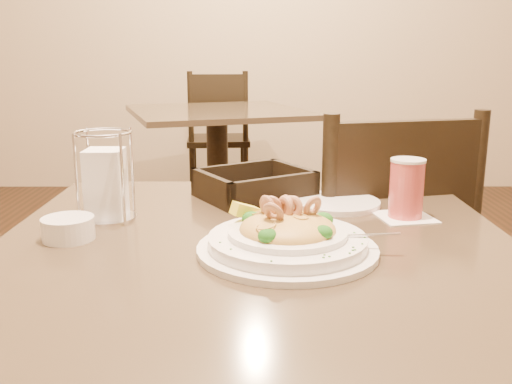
{
  "coord_description": "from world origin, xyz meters",
  "views": [
    {
      "loc": [
        -0.0,
        -0.94,
        1.06
      ],
      "look_at": [
        0.0,
        0.02,
        0.82
      ],
      "focal_mm": 40.0,
      "sensor_mm": 36.0,
      "label": 1
    }
  ],
  "objects_px": {
    "side_plate": "(337,203)",
    "dining_chair_near": "(375,275)",
    "background_table": "(217,151)",
    "drink_glass": "(406,189)",
    "main_table": "(256,360)",
    "bread_basket": "(254,188)",
    "butter_ramekin": "(68,228)",
    "napkin_caddy": "(106,182)",
    "pasta_bowl": "(287,237)",
    "dining_chair_far": "(218,135)"
  },
  "relations": [
    {
      "from": "background_table",
      "to": "pasta_bowl",
      "type": "height_order",
      "value": "pasta_bowl"
    },
    {
      "from": "drink_glass",
      "to": "bread_basket",
      "type": "distance_m",
      "value": 0.34
    },
    {
      "from": "drink_glass",
      "to": "bread_basket",
      "type": "bearing_deg",
      "value": 151.4
    },
    {
      "from": "bread_basket",
      "to": "background_table",
      "type": "bearing_deg",
      "value": 96.24
    },
    {
      "from": "background_table",
      "to": "napkin_caddy",
      "type": "height_order",
      "value": "napkin_caddy"
    },
    {
      "from": "main_table",
      "to": "drink_glass",
      "type": "xyz_separation_m",
      "value": [
        0.29,
        0.13,
        0.29
      ]
    },
    {
      "from": "napkin_caddy",
      "to": "side_plate",
      "type": "bearing_deg",
      "value": 12.25
    },
    {
      "from": "dining_chair_near",
      "to": "side_plate",
      "type": "xyz_separation_m",
      "value": [
        -0.13,
        -0.21,
        0.25
      ]
    },
    {
      "from": "main_table",
      "to": "dining_chair_far",
      "type": "height_order",
      "value": "dining_chair_far"
    },
    {
      "from": "drink_glass",
      "to": "background_table",
      "type": "bearing_deg",
      "value": 103.57
    },
    {
      "from": "main_table",
      "to": "background_table",
      "type": "distance_m",
      "value": 2.25
    },
    {
      "from": "drink_glass",
      "to": "napkin_caddy",
      "type": "height_order",
      "value": "napkin_caddy"
    },
    {
      "from": "butter_ramekin",
      "to": "napkin_caddy",
      "type": "bearing_deg",
      "value": 72.91
    },
    {
      "from": "main_table",
      "to": "butter_ramekin",
      "type": "xyz_separation_m",
      "value": [
        -0.33,
        0.0,
        0.25
      ]
    },
    {
      "from": "pasta_bowl",
      "to": "napkin_caddy",
      "type": "relative_size",
      "value": 1.87
    },
    {
      "from": "side_plate",
      "to": "butter_ramekin",
      "type": "distance_m",
      "value": 0.55
    },
    {
      "from": "pasta_bowl",
      "to": "napkin_caddy",
      "type": "height_order",
      "value": "napkin_caddy"
    },
    {
      "from": "pasta_bowl",
      "to": "drink_glass",
      "type": "bearing_deg",
      "value": 39.36
    },
    {
      "from": "main_table",
      "to": "bread_basket",
      "type": "height_order",
      "value": "bread_basket"
    },
    {
      "from": "background_table",
      "to": "bread_basket",
      "type": "xyz_separation_m",
      "value": [
        0.21,
        -1.94,
        0.26
      ]
    },
    {
      "from": "bread_basket",
      "to": "dining_chair_far",
      "type": "bearing_deg",
      "value": 95.42
    },
    {
      "from": "main_table",
      "to": "butter_ramekin",
      "type": "height_order",
      "value": "butter_ramekin"
    },
    {
      "from": "pasta_bowl",
      "to": "napkin_caddy",
      "type": "xyz_separation_m",
      "value": [
        -0.34,
        0.19,
        0.05
      ]
    },
    {
      "from": "drink_glass",
      "to": "side_plate",
      "type": "relative_size",
      "value": 0.67
    },
    {
      "from": "dining_chair_near",
      "to": "napkin_caddy",
      "type": "xyz_separation_m",
      "value": [
        -0.59,
        -0.31,
        0.32
      ]
    },
    {
      "from": "main_table",
      "to": "napkin_caddy",
      "type": "height_order",
      "value": "napkin_caddy"
    },
    {
      "from": "dining_chair_near",
      "to": "side_plate",
      "type": "relative_size",
      "value": 5.18
    },
    {
      "from": "side_plate",
      "to": "dining_chair_near",
      "type": "bearing_deg",
      "value": 57.41
    },
    {
      "from": "background_table",
      "to": "butter_ramekin",
      "type": "height_order",
      "value": "butter_ramekin"
    },
    {
      "from": "main_table",
      "to": "drink_glass",
      "type": "relative_size",
      "value": 7.43
    },
    {
      "from": "bread_basket",
      "to": "butter_ramekin",
      "type": "bearing_deg",
      "value": -137.9
    },
    {
      "from": "dining_chair_near",
      "to": "drink_glass",
      "type": "relative_size",
      "value": 7.67
    },
    {
      "from": "drink_glass",
      "to": "main_table",
      "type": "bearing_deg",
      "value": -155.69
    },
    {
      "from": "dining_chair_near",
      "to": "side_plate",
      "type": "bearing_deg",
      "value": 44.39
    },
    {
      "from": "dining_chair_far",
      "to": "drink_glass",
      "type": "relative_size",
      "value": 7.67
    },
    {
      "from": "main_table",
      "to": "dining_chair_far",
      "type": "distance_m",
      "value": 2.96
    },
    {
      "from": "background_table",
      "to": "drink_glass",
      "type": "xyz_separation_m",
      "value": [
        0.51,
        -2.1,
        0.29
      ]
    },
    {
      "from": "pasta_bowl",
      "to": "background_table",
      "type": "bearing_deg",
      "value": 96.59
    },
    {
      "from": "dining_chair_near",
      "to": "side_plate",
      "type": "distance_m",
      "value": 0.35
    },
    {
      "from": "main_table",
      "to": "pasta_bowl",
      "type": "bearing_deg",
      "value": -53.01
    },
    {
      "from": "pasta_bowl",
      "to": "side_plate",
      "type": "bearing_deg",
      "value": 67.14
    },
    {
      "from": "bread_basket",
      "to": "side_plate",
      "type": "bearing_deg",
      "value": -21.46
    },
    {
      "from": "napkin_caddy",
      "to": "side_plate",
      "type": "relative_size",
      "value": 0.97
    },
    {
      "from": "main_table",
      "to": "dining_chair_near",
      "type": "height_order",
      "value": "dining_chair_near"
    },
    {
      "from": "side_plate",
      "to": "napkin_caddy",
      "type": "bearing_deg",
      "value": -167.75
    },
    {
      "from": "main_table",
      "to": "drink_glass",
      "type": "distance_m",
      "value": 0.43
    },
    {
      "from": "drink_glass",
      "to": "butter_ramekin",
      "type": "xyz_separation_m",
      "value": [
        -0.62,
        -0.13,
        -0.04
      ]
    },
    {
      "from": "bread_basket",
      "to": "napkin_caddy",
      "type": "xyz_separation_m",
      "value": [
        -0.28,
        -0.17,
        0.05
      ]
    },
    {
      "from": "napkin_caddy",
      "to": "main_table",
      "type": "bearing_deg",
      "value": -23.27
    },
    {
      "from": "dining_chair_near",
      "to": "butter_ramekin",
      "type": "xyz_separation_m",
      "value": [
        -0.63,
        -0.43,
        0.26
      ]
    }
  ]
}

